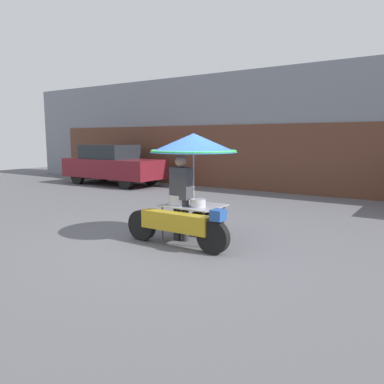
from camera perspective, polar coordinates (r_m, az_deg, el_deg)
ground_plane at (r=6.95m, az=-1.61°, el=-7.73°), size 36.00×36.00×0.00m
shopfront_building at (r=14.13m, az=17.98°, el=8.82°), size 28.00×2.06×4.34m
vendor_motorcycle_cart at (r=6.87m, az=-0.16°, el=4.74°), size 2.13×1.62×2.00m
vendor_person at (r=6.93m, az=-1.69°, el=-0.24°), size 0.38×0.22×1.59m
parked_car at (r=15.75m, az=-12.02°, el=4.11°), size 4.40×1.69×1.64m
potted_plant at (r=18.49m, az=-16.13°, el=3.99°), size 0.88×0.88×1.13m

